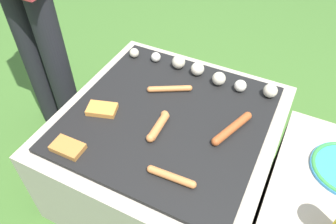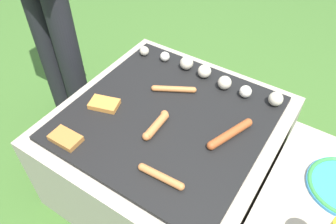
{
  "view_description": "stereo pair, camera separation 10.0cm",
  "coord_description": "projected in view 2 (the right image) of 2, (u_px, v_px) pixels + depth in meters",
  "views": [
    {
      "loc": [
        0.38,
        -0.77,
        1.3
      ],
      "look_at": [
        0.0,
        0.0,
        0.45
      ],
      "focal_mm": 35.0,
      "sensor_mm": 36.0,
      "label": 1
    },
    {
      "loc": [
        0.47,
        -0.72,
        1.3
      ],
      "look_at": [
        0.0,
        0.0,
        0.45
      ],
      "focal_mm": 35.0,
      "sensor_mm": 36.0,
      "label": 2
    }
  ],
  "objects": [
    {
      "name": "sausage_back_center",
      "position": [
        161.0,
        176.0,
        1.02
      ],
      "size": [
        0.17,
        0.03,
        0.03
      ],
      "color": "#C6753D",
      "rests_on": "grill"
    },
    {
      "name": "sausage_mid_left",
      "position": [
        230.0,
        134.0,
        1.14
      ],
      "size": [
        0.09,
        0.2,
        0.03
      ],
      "color": "#A34C23",
      "rests_on": "grill"
    },
    {
      "name": "ground_plane",
      "position": [
        168.0,
        180.0,
        1.53
      ],
      "size": [
        14.0,
        14.0,
        0.0
      ],
      "primitive_type": "plane",
      "color": "#3D6628"
    },
    {
      "name": "bread_slice_right",
      "position": [
        104.0,
        104.0,
        1.26
      ],
      "size": [
        0.13,
        0.1,
        0.02
      ],
      "color": "#D18438",
      "rests_on": "grill"
    },
    {
      "name": "sausage_front_center",
      "position": [
        174.0,
        89.0,
        1.32
      ],
      "size": [
        0.16,
        0.1,
        0.02
      ],
      "color": "#C6753D",
      "rests_on": "grill"
    },
    {
      "name": "sausage_mid_right",
      "position": [
        155.0,
        125.0,
        1.17
      ],
      "size": [
        0.03,
        0.15,
        0.03
      ],
      "color": "#C6753D",
      "rests_on": "grill"
    },
    {
      "name": "bread_slice_center",
      "position": [
        66.0,
        138.0,
        1.13
      ],
      "size": [
        0.11,
        0.07,
        0.02
      ],
      "color": "#B27033",
      "rests_on": "grill"
    },
    {
      "name": "mushroom_row",
      "position": [
        212.0,
        75.0,
        1.35
      ],
      "size": [
        0.66,
        0.08,
        0.06
      ],
      "color": "beige",
      "rests_on": "grill"
    },
    {
      "name": "grill",
      "position": [
        168.0,
        152.0,
        1.38
      ],
      "size": [
        0.8,
        0.8,
        0.43
      ],
      "color": "#A89E8C",
      "rests_on": "ground_plane"
    }
  ]
}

